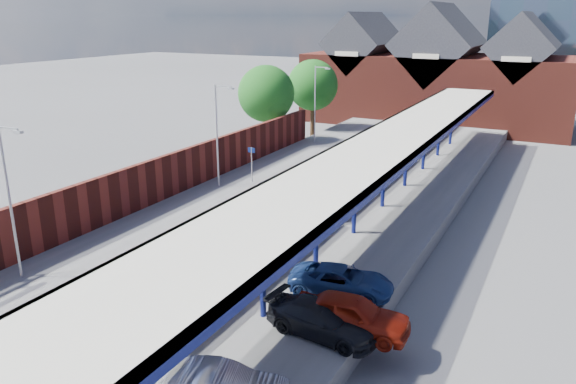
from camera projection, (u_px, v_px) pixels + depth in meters
name	position (u px, v px, depth m)	size (l,w,h in m)	color
ground	(348.00, 183.00, 43.33)	(240.00, 240.00, 0.00)	#5B5B5E
ballast_bed	(289.00, 223.00, 34.83)	(6.00, 76.00, 0.06)	#473D33
rails	(289.00, 222.00, 34.81)	(4.51, 76.00, 0.14)	slate
left_platform	(215.00, 203.00, 37.08)	(5.00, 76.00, 1.00)	#565659
right_platform	(382.00, 232.00, 32.08)	(6.00, 76.00, 1.00)	#565659
coping_left	(245.00, 201.00, 35.90)	(0.30, 76.00, 0.05)	silver
coping_right	(336.00, 216.00, 33.16)	(0.30, 76.00, 0.05)	silver
yellow_line	(237.00, 199.00, 36.17)	(0.14, 76.00, 0.01)	yellow
train	(385.00, 146.00, 45.80)	(2.89, 65.91, 3.45)	#0B0C52
canopy	(388.00, 143.00, 32.53)	(4.50, 52.00, 4.48)	navy
lamp_post_b	(11.00, 194.00, 24.23)	(1.48, 0.18, 7.00)	#A5A8AA
lamp_post_c	(218.00, 130.00, 37.81)	(1.48, 0.18, 7.00)	#A5A8AA
lamp_post_d	(316.00, 99.00, 51.38)	(1.48, 0.18, 7.00)	#A5A8AA
platform_sign	(252.00, 159.00, 39.60)	(0.55, 0.08, 2.50)	#A5A8AA
brick_wall	(112.00, 196.00, 32.15)	(0.35, 50.00, 3.86)	#5B2018
station_building	(437.00, 77.00, 65.45)	(30.00, 12.12, 13.78)	#5B2018
tree_near	(267.00, 96.00, 51.23)	(5.20, 5.20, 8.10)	#382314
tree_far	(314.00, 87.00, 57.59)	(5.20, 5.20, 8.10)	#382314
parked_car_red	(351.00, 314.00, 20.80)	(1.78, 4.42, 1.51)	maroon
parked_car_dark	(322.00, 319.00, 20.70)	(1.76, 4.34, 1.26)	black
parked_car_blue	(341.00, 281.00, 23.75)	(2.04, 4.42, 1.23)	navy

